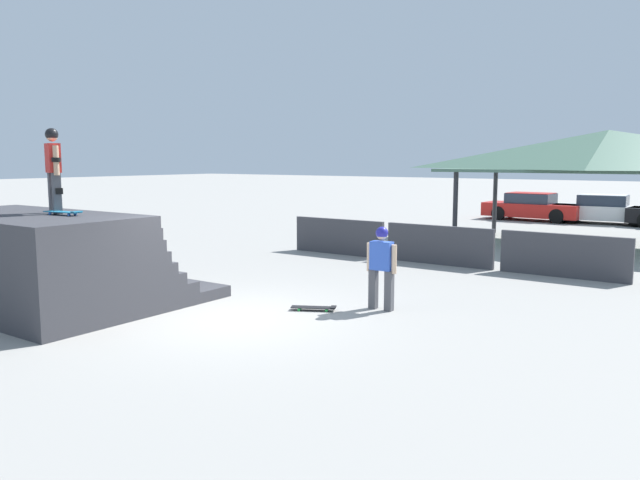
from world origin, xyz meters
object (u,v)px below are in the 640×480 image
bystander_walking (382,261)px  parked_car_red (532,207)px  skateboard_on_deck (64,212)px  skateboard_on_ground (315,307)px  parked_car_white (605,210)px  skater_on_deck (53,165)px

bystander_walking → parked_car_red: (-2.80, 19.08, -0.32)m
skateboard_on_deck → skateboard_on_ground: size_ratio=1.00×
skateboard_on_deck → parked_car_white: bearing=71.4°
bystander_walking → parked_car_white: (0.22, 19.48, -0.32)m
skater_on_deck → bystander_walking: size_ratio=1.01×
skater_on_deck → skateboard_on_deck: bearing=3.8°
skater_on_deck → skateboard_on_ground: size_ratio=1.88×
parked_car_white → skateboard_on_deck: bearing=-105.1°
parked_car_white → skater_on_deck: bearing=-106.3°
parked_car_red → parked_car_white: 3.05m
skateboard_on_deck → skateboard_on_ground: skateboard_on_deck is taller
parked_car_red → skater_on_deck: bearing=-93.2°
parked_car_white → parked_car_red: bearing=-175.6°
skateboard_on_ground → bystander_walking: bearing=11.1°
skater_on_deck → parked_car_red: skater_on_deck is taller
skateboard_on_ground → parked_car_white: size_ratio=0.19×
bystander_walking → parked_car_red: bystander_walking is taller
skateboard_on_deck → parked_car_white: skateboard_on_deck is taller
skater_on_deck → parked_car_white: skater_on_deck is taller
parked_car_red → parked_car_white: same height
skateboard_on_deck → parked_car_red: 22.68m
skateboard_on_deck → bystander_walking: skateboard_on_deck is taller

